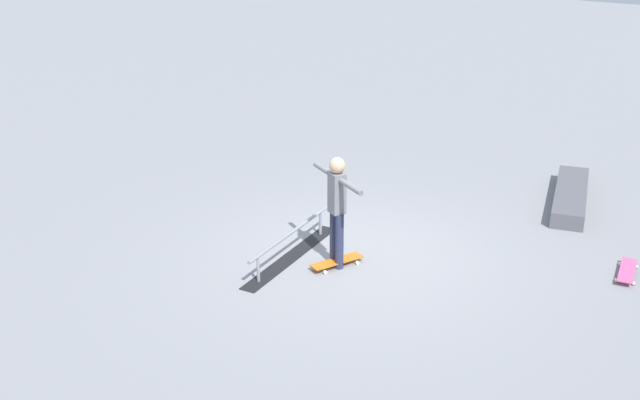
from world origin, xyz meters
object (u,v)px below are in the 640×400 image
Objects in this scene: skate_ledge at (571,196)px; grind_rail at (291,246)px; skater_main at (337,204)px; skateboard_main at (337,261)px; loose_skateboard_pink at (627,271)px.

grind_rail is at bearing -31.56° from skate_ledge.
skate_ledge is 1.50× the size of skater_main.
grind_rail reaches higher than skateboard_main.
skate_ledge is 4.64m from skateboard_main.
loose_skateboard_pink is at bearing -121.52° from skater_main.
loose_skateboard_pink is at bearing 34.25° from skate_ledge.
skater_main is 1.95× the size of loose_skateboard_pink.
skater_main is at bearing 95.10° from grind_rail.
skate_ledge is 4.71m from skater_main.
skate_ledge is 2.95× the size of skateboard_main.
skater_main is 4.09m from loose_skateboard_pink.
skate_ledge is at bearing 24.76° from loose_skateboard_pink.
skater_main is 0.86m from skateboard_main.
grind_rail is 2.92× the size of skateboard_main.
skate_ledge reaches higher than skateboard_main.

